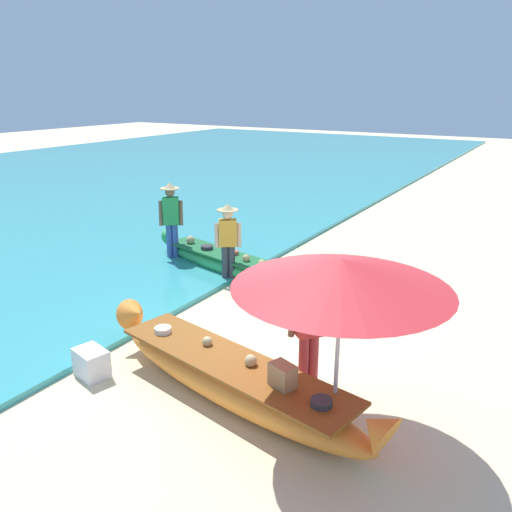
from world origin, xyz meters
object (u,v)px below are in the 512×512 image
person_vendor_assistant (171,216)px  patio_umbrella_large (342,275)px  boat_green_midground (223,261)px  person_vendor_hatted (228,238)px  cooler_box (91,363)px  person_tourist_customer (310,325)px  boat_orange_foreground (232,379)px

person_vendor_assistant → patio_umbrella_large: (5.79, -4.03, 0.93)m
boat_green_midground → person_vendor_hatted: (0.44, -0.45, 0.72)m
person_vendor_hatted → cooler_box: size_ratio=3.40×
person_tourist_customer → person_vendor_assistant: person_vendor_assistant is taller
cooler_box → boat_orange_foreground: bearing=29.1°
person_tourist_customer → boat_green_midground: bearing=138.2°
person_vendor_hatted → person_tourist_customer: 4.25m
person_tourist_customer → patio_umbrella_large: bearing=-46.9°
person_vendor_hatted → person_tourist_customer: (3.19, -2.80, -0.03)m
person_tourist_customer → cooler_box: (-2.74, -1.33, -0.73)m
boat_orange_foreground → person_vendor_assistant: 6.02m
boat_orange_foreground → person_vendor_hatted: size_ratio=2.76×
person_tourist_customer → patio_umbrella_large: patio_umbrella_large is taller
boat_orange_foreground → person_tourist_customer: 1.23m
person_vendor_assistant → cooler_box: person_vendor_assistant is taller
person_vendor_hatted → patio_umbrella_large: size_ratio=0.70×
person_vendor_hatted → cooler_box: person_vendor_hatted is taller
boat_orange_foreground → patio_umbrella_large: bearing=1.4°
person_tourist_customer → person_vendor_assistant: (-5.10, 3.28, 0.14)m
person_vendor_assistant → patio_umbrella_large: bearing=-34.8°
boat_green_midground → person_tourist_customer: person_tourist_customer is taller
person_vendor_hatted → person_vendor_assistant: (-1.90, 0.48, 0.11)m
boat_orange_foreground → patio_umbrella_large: (1.41, 0.04, 1.70)m
person_vendor_hatted → patio_umbrella_large: (3.89, -3.55, 1.04)m
boat_green_midground → person_vendor_assistant: size_ratio=2.23×
person_vendor_hatted → person_tourist_customer: bearing=-41.2°
person_vendor_hatted → patio_umbrella_large: 5.37m
cooler_box → patio_umbrella_large: bearing=23.6°
person_vendor_assistant → cooler_box: (2.36, -4.61, -0.87)m
patio_umbrella_large → person_vendor_hatted: bearing=137.7°
patio_umbrella_large → cooler_box: (-3.44, -0.58, -1.80)m
person_vendor_assistant → patio_umbrella_large: size_ratio=0.77×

